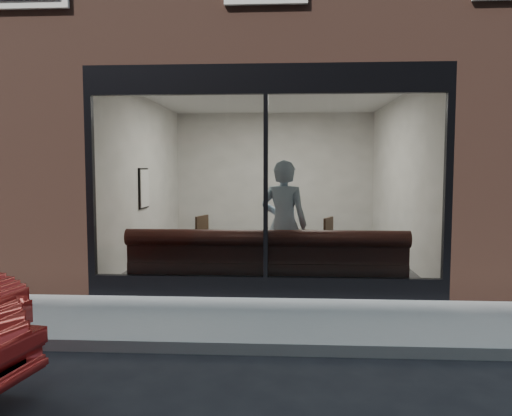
# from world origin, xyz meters

# --- Properties ---
(ground) EXTENTS (120.00, 120.00, 0.00)m
(ground) POSITION_xyz_m (0.00, 0.00, 0.00)
(ground) COLOR black
(ground) RESTS_ON ground
(sidewalk_near) EXTENTS (40.00, 2.00, 0.01)m
(sidewalk_near) POSITION_xyz_m (0.00, 1.00, 0.01)
(sidewalk_near) COLOR gray
(sidewalk_near) RESTS_ON ground
(kerb_near) EXTENTS (40.00, 0.10, 0.12)m
(kerb_near) POSITION_xyz_m (0.00, -0.05, 0.06)
(kerb_near) COLOR gray
(kerb_near) RESTS_ON ground
(host_building_pier_left) EXTENTS (2.50, 12.00, 3.20)m
(host_building_pier_left) POSITION_xyz_m (-3.75, 8.00, 1.60)
(host_building_pier_left) COLOR brown
(host_building_pier_left) RESTS_ON ground
(host_building_pier_right) EXTENTS (2.50, 12.00, 3.20)m
(host_building_pier_right) POSITION_xyz_m (3.75, 8.00, 1.60)
(host_building_pier_right) COLOR brown
(host_building_pier_right) RESTS_ON ground
(host_building_backfill) EXTENTS (5.00, 6.00, 3.20)m
(host_building_backfill) POSITION_xyz_m (0.00, 11.00, 1.60)
(host_building_backfill) COLOR brown
(host_building_backfill) RESTS_ON ground
(cafe_floor) EXTENTS (6.00, 6.00, 0.00)m
(cafe_floor) POSITION_xyz_m (0.00, 5.00, 0.02)
(cafe_floor) COLOR #2D2D30
(cafe_floor) RESTS_ON ground
(cafe_ceiling) EXTENTS (6.00, 6.00, 0.00)m
(cafe_ceiling) POSITION_xyz_m (0.00, 5.00, 3.19)
(cafe_ceiling) COLOR white
(cafe_ceiling) RESTS_ON host_building_upper
(cafe_wall_back) EXTENTS (5.00, 0.00, 5.00)m
(cafe_wall_back) POSITION_xyz_m (0.00, 7.99, 1.60)
(cafe_wall_back) COLOR beige
(cafe_wall_back) RESTS_ON ground
(cafe_wall_left) EXTENTS (0.00, 6.00, 6.00)m
(cafe_wall_left) POSITION_xyz_m (-2.49, 5.00, 1.60)
(cafe_wall_left) COLOR beige
(cafe_wall_left) RESTS_ON ground
(cafe_wall_right) EXTENTS (0.00, 6.00, 6.00)m
(cafe_wall_right) POSITION_xyz_m (2.49, 5.00, 1.60)
(cafe_wall_right) COLOR beige
(cafe_wall_right) RESTS_ON ground
(storefront_kick) EXTENTS (5.00, 0.10, 0.30)m
(storefront_kick) POSITION_xyz_m (0.00, 2.05, 0.15)
(storefront_kick) COLOR black
(storefront_kick) RESTS_ON ground
(storefront_header) EXTENTS (5.00, 0.10, 0.40)m
(storefront_header) POSITION_xyz_m (0.00, 2.05, 3.00)
(storefront_header) COLOR black
(storefront_header) RESTS_ON host_building_upper
(storefront_mullion) EXTENTS (0.06, 0.10, 2.50)m
(storefront_mullion) POSITION_xyz_m (0.00, 2.05, 1.55)
(storefront_mullion) COLOR black
(storefront_mullion) RESTS_ON storefront_kick
(storefront_glass) EXTENTS (4.80, 0.00, 4.80)m
(storefront_glass) POSITION_xyz_m (0.00, 2.02, 1.55)
(storefront_glass) COLOR white
(storefront_glass) RESTS_ON storefront_kick
(banquette) EXTENTS (4.00, 0.55, 0.45)m
(banquette) POSITION_xyz_m (0.00, 2.45, 0.23)
(banquette) COLOR #381714
(banquette) RESTS_ON cafe_floor
(person) EXTENTS (0.80, 0.64, 1.93)m
(person) POSITION_xyz_m (0.25, 2.64, 0.96)
(person) COLOR #ABC9E0
(person) RESTS_ON cafe_floor
(cafe_table_left) EXTENTS (0.72, 0.72, 0.04)m
(cafe_table_left) POSITION_xyz_m (-1.03, 3.10, 0.74)
(cafe_table_left) COLOR #321F13
(cafe_table_left) RESTS_ON cafe_floor
(cafe_table_right) EXTENTS (0.62, 0.62, 0.04)m
(cafe_table_right) POSITION_xyz_m (0.67, 3.42, 0.74)
(cafe_table_right) COLOR #321F13
(cafe_table_right) RESTS_ON cafe_floor
(cafe_chair_left) EXTENTS (0.55, 0.55, 0.04)m
(cafe_chair_left) POSITION_xyz_m (-1.40, 4.13, 0.24)
(cafe_chair_left) COLOR #321F13
(cafe_chair_left) RESTS_ON cafe_floor
(cafe_chair_right) EXTENTS (0.55, 0.55, 0.04)m
(cafe_chair_right) POSITION_xyz_m (0.85, 3.96, 0.24)
(cafe_chair_right) COLOR #321F13
(cafe_chair_right) RESTS_ON cafe_floor
(wall_poster) EXTENTS (0.02, 0.54, 0.72)m
(wall_poster) POSITION_xyz_m (-2.45, 4.73, 1.41)
(wall_poster) COLOR white
(wall_poster) RESTS_ON cafe_wall_left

